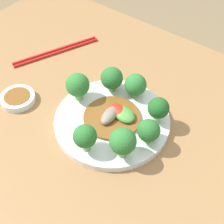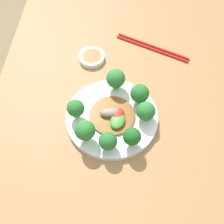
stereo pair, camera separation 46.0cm
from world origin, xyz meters
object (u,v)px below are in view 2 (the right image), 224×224
at_px(broccoli_southeast, 85,131).
at_px(stirfry_center, 113,116).
at_px(broccoli_north, 146,111).
at_px(broccoli_west, 116,79).
at_px(broccoli_south, 76,109).
at_px(chopsticks, 152,47).
at_px(broccoli_east, 108,141).
at_px(broccoli_northwest, 140,94).
at_px(broccoli_northeast, 132,137).
at_px(sauce_dish, 92,57).
at_px(plate, 112,118).

bearing_deg(broccoli_southeast, stirfry_center, 136.71).
height_order(broccoli_southeast, broccoli_north, broccoli_southeast).
relative_size(broccoli_west, broccoli_south, 1.07).
distance_m(broccoli_north, chopsticks, 0.27).
bearing_deg(broccoli_east, broccoli_south, -132.79).
bearing_deg(broccoli_southeast, broccoli_west, 159.60).
relative_size(broccoli_south, chopsticks, 0.27).
distance_m(broccoli_east, broccoli_south, 0.12).
distance_m(broccoli_southeast, broccoli_north, 0.16).
bearing_deg(broccoli_northwest, chopsticks, 170.58).
distance_m(broccoli_northeast, stirfry_center, 0.09).
height_order(broccoli_south, sauce_dish, broccoli_south).
bearing_deg(plate, stirfry_center, 41.19).
xyz_separation_m(broccoli_southeast, broccoli_east, (0.02, 0.06, -0.01)).
bearing_deg(plate, sauce_dish, -159.33).
bearing_deg(broccoli_northeast, plate, -144.57).
distance_m(broccoli_south, sauce_dish, 0.22).
xyz_separation_m(broccoli_northwest, sauce_dish, (-0.16, -0.15, -0.04)).
height_order(broccoli_west, broccoli_east, broccoli_west).
bearing_deg(broccoli_south, broccoli_west, 137.68).
relative_size(plate, broccoli_northwest, 4.06).
bearing_deg(broccoli_northwest, broccoli_east, -26.20).
relative_size(broccoli_southeast, broccoli_west, 1.02).
height_order(broccoli_west, broccoli_northeast, broccoli_west).
xyz_separation_m(plate, broccoli_southeast, (0.07, -0.06, 0.05)).
relative_size(broccoli_south, stirfry_center, 0.51).
distance_m(broccoli_south, stirfry_center, 0.10).
bearing_deg(broccoli_north, stirfry_center, -85.58).
bearing_deg(broccoli_east, broccoli_northwest, 153.80).
bearing_deg(broccoli_west, chopsticks, 149.62).
relative_size(broccoli_southeast, stirfry_center, 0.55).
distance_m(broccoli_east, stirfry_center, 0.09).
bearing_deg(broccoli_west, sauce_dish, -144.49).
distance_m(broccoli_northwest, sauce_dish, 0.22).
distance_m(broccoli_northwest, chopsticks, 0.22).
distance_m(broccoli_southeast, stirfry_center, 0.10).
bearing_deg(broccoli_west, broccoli_southeast, -20.40).
relative_size(plate, stirfry_center, 2.03).
bearing_deg(broccoli_northeast, broccoli_northwest, 173.67).
bearing_deg(plate, broccoli_southeast, -39.87).
height_order(broccoli_east, broccoli_south, broccoli_south).
relative_size(plate, sauce_dish, 3.12).
distance_m(plate, sauce_dish, 0.22).
xyz_separation_m(broccoli_northwest, stirfry_center, (0.06, -0.07, -0.03)).
relative_size(plate, broccoli_south, 3.99).
height_order(broccoli_west, sauce_dish, broccoli_west).
bearing_deg(broccoli_south, chopsticks, 144.73).
relative_size(broccoli_east, broccoli_south, 0.87).
bearing_deg(broccoli_south, broccoli_northeast, 64.99).
distance_m(plate, stirfry_center, 0.02).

